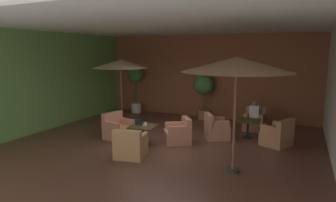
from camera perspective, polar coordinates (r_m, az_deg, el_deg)
name	(u,v)px	position (r m, az deg, el deg)	size (l,w,h in m)	color
ground_plane	(162,145)	(9.19, -1.19, -8.61)	(9.44, 9.06, 0.02)	brown
wall_back_brick	(207,76)	(12.97, 7.47, 4.74)	(9.44, 0.08, 3.57)	brown
wall_left_accent	(46,81)	(11.61, -22.54, 3.55)	(0.08, 9.06, 3.57)	#64964A
ceiling_slab	(161,25)	(8.76, -1.27, 14.45)	(9.44, 9.06, 0.06)	silver
cafe_table_front_left	(143,130)	(9.11, -4.86, -5.68)	(0.82, 0.82, 0.60)	black
armchair_front_left_north	(118,129)	(9.92, -9.69, -5.44)	(0.94, 0.95, 0.86)	#B8775D
armchair_front_left_east	(131,146)	(8.15, -7.28, -8.71)	(0.90, 0.90, 0.82)	tan
armchair_front_left_south	(179,134)	(9.31, 2.05, -6.37)	(1.03, 1.01, 0.80)	tan
cafe_table_front_right	(248,124)	(10.19, 15.23, -4.27)	(0.77, 0.77, 0.60)	black
armchair_front_right_north	(254,122)	(11.27, 16.37, -3.85)	(0.73, 0.73, 0.84)	#AE7854
armchair_front_right_east	(216,129)	(9.91, 9.26, -5.39)	(0.99, 0.99, 0.84)	tan
armchair_front_right_south	(278,135)	(9.66, 20.48, -6.28)	(1.01, 1.05, 0.85)	#B17854
patio_umbrella_tall_red	(121,64)	(11.37, -9.17, 7.03)	(2.14, 2.14, 2.56)	#2D2D2D
patio_umbrella_center_beige	(237,65)	(6.86, 13.15, 6.79)	(2.54, 2.54, 2.74)	#2D2D2D
potted_tree_left_corner	(204,88)	(12.48, 6.96, 2.48)	(0.85, 0.85, 1.92)	#A26840
potted_tree_mid_left	(136,82)	(13.89, -6.28, 3.73)	(0.71, 0.71, 2.17)	beige
patron_blue_shirt	(255,111)	(11.15, 16.43, -1.86)	(0.35, 0.26, 0.67)	silver
iced_drink_cup	(146,124)	(9.09, -4.38, -4.44)	(0.08, 0.08, 0.11)	white
open_laptop	(140,124)	(9.15, -5.44, -4.39)	(0.35, 0.29, 0.20)	#9EA0A5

